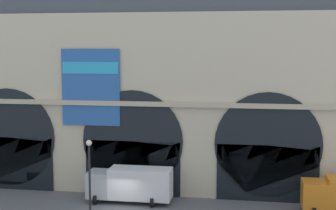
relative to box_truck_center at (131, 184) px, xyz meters
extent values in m
cube|color=beige|center=(-0.35, 5.05, 6.74)|extent=(51.72, 5.58, 16.88)
cube|color=black|center=(-12.66, 2.21, 0.86)|extent=(8.98, 0.20, 5.13)
cylinder|color=black|center=(-12.66, 2.21, 3.43)|extent=(9.45, 0.20, 9.45)
cube|color=black|center=(-0.35, 2.21, 0.86)|extent=(8.98, 0.20, 5.13)
cylinder|color=black|center=(-0.35, 2.21, 3.43)|extent=(9.45, 0.20, 9.45)
cube|color=black|center=(11.97, 2.21, 0.86)|extent=(8.98, 0.20, 5.13)
cylinder|color=black|center=(11.97, 2.21, 3.43)|extent=(9.45, 0.20, 9.45)
cube|color=#2659A5|center=(-4.24, 2.09, 8.36)|extent=(5.53, 0.12, 7.09)
cube|color=#26A5D8|center=(-4.24, 2.01, 10.17)|extent=(5.31, 0.04, 1.08)
cube|color=#B6AB91|center=(-0.35, 2.11, 6.93)|extent=(51.72, 0.50, 0.44)
cube|color=#ADB2B7|center=(-2.86, 0.00, -0.13)|extent=(2.00, 2.30, 2.30)
cube|color=white|center=(0.89, 0.00, 0.07)|extent=(5.50, 2.30, 2.70)
cylinder|color=black|center=(-2.96, -1.04, -1.28)|extent=(0.28, 0.84, 0.84)
cylinder|color=black|center=(-2.96, 1.03, -1.28)|extent=(0.28, 0.84, 0.84)
cylinder|color=black|center=(2.14, -1.04, -1.28)|extent=(0.28, 0.84, 0.84)
cylinder|color=black|center=(2.14, 1.03, -1.28)|extent=(0.28, 0.84, 0.84)
cube|color=orange|center=(15.73, -0.31, -0.13)|extent=(2.00, 2.30, 2.30)
cylinder|color=black|center=(15.63, 0.73, -1.28)|extent=(0.28, 0.84, 0.84)
cylinder|color=black|center=(-1.47, -6.97, 1.55)|extent=(0.16, 0.16, 6.50)
sphere|color=#F2EDCC|center=(-1.47, -6.97, 4.98)|extent=(0.44, 0.44, 0.44)
camera|label=1|loc=(10.20, -41.89, 12.07)|focal=53.12mm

